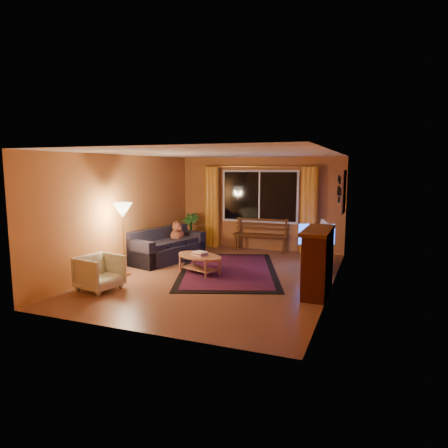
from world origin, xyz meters
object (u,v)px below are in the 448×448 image
(armchair, at_px, (100,271))
(floor_lamp, at_px, (124,240))
(tv_console, at_px, (320,258))
(sofa, at_px, (167,245))
(coffee_table, at_px, (200,265))
(bench, at_px, (261,243))

(armchair, xyz_separation_m, floor_lamp, (-0.15, 0.97, 0.41))
(tv_console, bearing_deg, sofa, -178.97)
(armchair, distance_m, floor_lamp, 1.07)
(coffee_table, bearing_deg, floor_lamp, -154.78)
(sofa, height_order, floor_lamp, floor_lamp)
(floor_lamp, relative_size, tv_console, 1.31)
(bench, relative_size, sofa, 0.76)
(sofa, relative_size, tv_console, 1.64)
(sofa, bearing_deg, armchair, -74.92)
(bench, bearing_deg, armchair, -114.54)
(coffee_table, distance_m, tv_console, 2.68)
(sofa, relative_size, floor_lamp, 1.26)
(floor_lamp, bearing_deg, sofa, 83.35)
(bench, bearing_deg, sofa, -135.14)
(armchair, bearing_deg, tv_console, -38.87)
(armchair, height_order, floor_lamp, floor_lamp)
(armchair, bearing_deg, sofa, 10.28)
(floor_lamp, bearing_deg, bench, 60.14)
(floor_lamp, xyz_separation_m, coffee_table, (1.40, 0.66, -0.55))
(bench, height_order, armchair, armchair)
(sofa, distance_m, tv_console, 3.58)
(coffee_table, relative_size, tv_console, 0.97)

